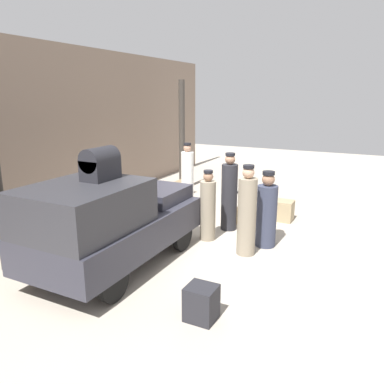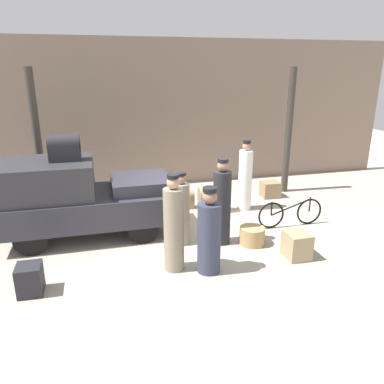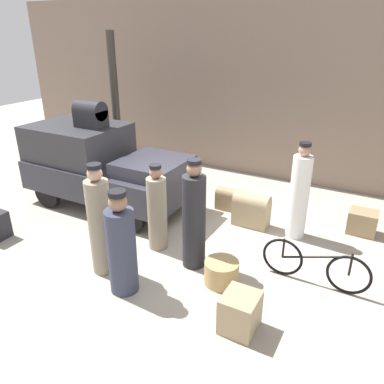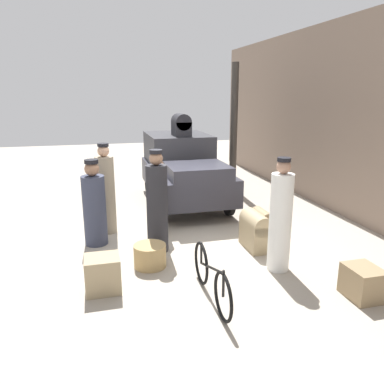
{
  "view_description": "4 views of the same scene",
  "coord_description": "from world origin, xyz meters",
  "px_view_note": "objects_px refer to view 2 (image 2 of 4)",
  "views": [
    {
      "loc": [
        -7.46,
        -3.69,
        3.19
      ],
      "look_at": [
        0.2,
        0.2,
        0.95
      ],
      "focal_mm": 35.0,
      "sensor_mm": 36.0,
      "label": 1
    },
    {
      "loc": [
        -1.8,
        -7.62,
        3.64
      ],
      "look_at": [
        0.2,
        0.2,
        0.95
      ],
      "focal_mm": 35.0,
      "sensor_mm": 36.0,
      "label": 2
    },
    {
      "loc": [
        3.21,
        -5.29,
        3.69
      ],
      "look_at": [
        0.2,
        0.2,
        0.95
      ],
      "focal_mm": 35.0,
      "sensor_mm": 36.0,
      "label": 3
    },
    {
      "loc": [
        7.05,
        -1.59,
        2.82
      ],
      "look_at": [
        0.2,
        0.2,
        0.95
      ],
      "focal_mm": 35.0,
      "sensor_mm": 36.0,
      "label": 4
    }
  ],
  "objects_px": {
    "porter_standing_middle": "(182,212)",
    "trunk_umber_medium": "(212,199)",
    "bicycle": "(290,213)",
    "porter_with_bicycle": "(245,178)",
    "trunk_on_truck_roof": "(64,148)",
    "truck": "(77,196)",
    "wicker_basket": "(252,236)",
    "conductor_in_dark_uniform": "(222,205)",
    "trunk_wicker_pale": "(270,189)",
    "suitcase_small_leather": "(297,245)",
    "porter_carrying_trunk": "(174,227)",
    "suitcase_tan_flat": "(30,279)",
    "porter_lifting_near_truck": "(209,235)",
    "trunk_barrel_dark": "(183,199)"
  },
  "relations": [
    {
      "from": "porter_standing_middle",
      "to": "trunk_umber_medium",
      "type": "distance_m",
      "value": 2.03
    },
    {
      "from": "bicycle",
      "to": "porter_standing_middle",
      "type": "height_order",
      "value": "porter_standing_middle"
    },
    {
      "from": "porter_with_bicycle",
      "to": "trunk_on_truck_roof",
      "type": "distance_m",
      "value": 4.59
    },
    {
      "from": "truck",
      "to": "wicker_basket",
      "type": "relative_size",
      "value": 6.81
    },
    {
      "from": "bicycle",
      "to": "conductor_in_dark_uniform",
      "type": "xyz_separation_m",
      "value": [
        -1.89,
        -0.43,
        0.53
      ]
    },
    {
      "from": "porter_with_bicycle",
      "to": "trunk_wicker_pale",
      "type": "xyz_separation_m",
      "value": [
        1.12,
        0.74,
        -0.64
      ]
    },
    {
      "from": "conductor_in_dark_uniform",
      "to": "trunk_umber_medium",
      "type": "height_order",
      "value": "conductor_in_dark_uniform"
    },
    {
      "from": "suitcase_small_leather",
      "to": "wicker_basket",
      "type": "bearing_deg",
      "value": 128.48
    },
    {
      "from": "truck",
      "to": "porter_carrying_trunk",
      "type": "xyz_separation_m",
      "value": [
        1.76,
        -2.05,
        -0.07
      ]
    },
    {
      "from": "wicker_basket",
      "to": "trunk_on_truck_roof",
      "type": "bearing_deg",
      "value": 159.25
    },
    {
      "from": "trunk_umber_medium",
      "to": "trunk_on_truck_roof",
      "type": "bearing_deg",
      "value": -170.39
    },
    {
      "from": "porter_with_bicycle",
      "to": "trunk_wicker_pale",
      "type": "bearing_deg",
      "value": 33.52
    },
    {
      "from": "conductor_in_dark_uniform",
      "to": "porter_standing_middle",
      "type": "bearing_deg",
      "value": 168.05
    },
    {
      "from": "truck",
      "to": "porter_carrying_trunk",
      "type": "bearing_deg",
      "value": -49.26
    },
    {
      "from": "truck",
      "to": "suitcase_tan_flat",
      "type": "xyz_separation_m",
      "value": [
        -0.76,
        -2.24,
        -0.67
      ]
    },
    {
      "from": "wicker_basket",
      "to": "porter_lifting_near_truck",
      "type": "bearing_deg",
      "value": -145.3
    },
    {
      "from": "bicycle",
      "to": "suitcase_tan_flat",
      "type": "relative_size",
      "value": 3.19
    },
    {
      "from": "porter_standing_middle",
      "to": "trunk_umber_medium",
      "type": "xyz_separation_m",
      "value": [
        1.19,
        1.6,
        -0.37
      ]
    },
    {
      "from": "trunk_wicker_pale",
      "to": "trunk_barrel_dark",
      "type": "relative_size",
      "value": 0.93
    },
    {
      "from": "porter_with_bicycle",
      "to": "suitcase_small_leather",
      "type": "distance_m",
      "value": 2.88
    },
    {
      "from": "porter_with_bicycle",
      "to": "suitcase_tan_flat",
      "type": "height_order",
      "value": "porter_with_bicycle"
    },
    {
      "from": "wicker_basket",
      "to": "trunk_barrel_dark",
      "type": "height_order",
      "value": "trunk_barrel_dark"
    },
    {
      "from": "wicker_basket",
      "to": "trunk_on_truck_roof",
      "type": "xyz_separation_m",
      "value": [
        -3.77,
        1.43,
        1.84
      ]
    },
    {
      "from": "trunk_umber_medium",
      "to": "conductor_in_dark_uniform",
      "type": "bearing_deg",
      "value": -101.24
    },
    {
      "from": "wicker_basket",
      "to": "porter_standing_middle",
      "type": "relative_size",
      "value": 0.34
    },
    {
      "from": "porter_lifting_near_truck",
      "to": "suitcase_small_leather",
      "type": "relative_size",
      "value": 3.11
    },
    {
      "from": "wicker_basket",
      "to": "conductor_in_dark_uniform",
      "type": "bearing_deg",
      "value": 158.72
    },
    {
      "from": "porter_lifting_near_truck",
      "to": "conductor_in_dark_uniform",
      "type": "distance_m",
      "value": 1.26
    },
    {
      "from": "porter_with_bicycle",
      "to": "trunk_umber_medium",
      "type": "height_order",
      "value": "porter_with_bicycle"
    },
    {
      "from": "suitcase_small_leather",
      "to": "trunk_wicker_pale",
      "type": "xyz_separation_m",
      "value": [
        1.13,
        3.56,
        -0.04
      ]
    },
    {
      "from": "porter_with_bicycle",
      "to": "porter_carrying_trunk",
      "type": "bearing_deg",
      "value": -133.06
    },
    {
      "from": "truck",
      "to": "trunk_barrel_dark",
      "type": "relative_size",
      "value": 6.47
    },
    {
      "from": "bicycle",
      "to": "porter_lifting_near_truck",
      "type": "bearing_deg",
      "value": -148.54
    },
    {
      "from": "porter_lifting_near_truck",
      "to": "trunk_umber_medium",
      "type": "distance_m",
      "value": 3.06
    },
    {
      "from": "conductor_in_dark_uniform",
      "to": "trunk_wicker_pale",
      "type": "relative_size",
      "value": 3.56
    },
    {
      "from": "conductor_in_dark_uniform",
      "to": "suitcase_small_leather",
      "type": "relative_size",
      "value": 3.54
    },
    {
      "from": "truck",
      "to": "bicycle",
      "type": "xyz_separation_m",
      "value": [
        4.87,
        -0.76,
        -0.6
      ]
    },
    {
      "from": "porter_carrying_trunk",
      "to": "trunk_umber_medium",
      "type": "height_order",
      "value": "porter_carrying_trunk"
    },
    {
      "from": "conductor_in_dark_uniform",
      "to": "trunk_barrel_dark",
      "type": "relative_size",
      "value": 3.29
    },
    {
      "from": "truck",
      "to": "trunk_wicker_pale",
      "type": "bearing_deg",
      "value": 14.08
    },
    {
      "from": "porter_lifting_near_truck",
      "to": "trunk_umber_medium",
      "type": "xyz_separation_m",
      "value": [
        0.97,
        2.88,
        -0.38
      ]
    },
    {
      "from": "truck",
      "to": "trunk_on_truck_roof",
      "type": "distance_m",
      "value": 1.11
    },
    {
      "from": "suitcase_small_leather",
      "to": "trunk_on_truck_roof",
      "type": "bearing_deg",
      "value": 153.27
    },
    {
      "from": "bicycle",
      "to": "trunk_barrel_dark",
      "type": "xyz_separation_m",
      "value": [
        -2.22,
        1.8,
        -0.07
      ]
    },
    {
      "from": "truck",
      "to": "suitcase_small_leather",
      "type": "xyz_separation_m",
      "value": [
        4.23,
        -2.21,
        -0.67
      ]
    },
    {
      "from": "porter_lifting_near_truck",
      "to": "suitcase_tan_flat",
      "type": "relative_size",
      "value": 3.18
    },
    {
      "from": "porter_lifting_near_truck",
      "to": "trunk_wicker_pale",
      "type": "distance_m",
      "value": 4.73
    },
    {
      "from": "porter_with_bicycle",
      "to": "trunk_umber_medium",
      "type": "relative_size",
      "value": 2.59
    },
    {
      "from": "porter_carrying_trunk",
      "to": "suitcase_small_leather",
      "type": "bearing_deg",
      "value": -3.88
    },
    {
      "from": "conductor_in_dark_uniform",
      "to": "suitcase_tan_flat",
      "type": "distance_m",
      "value": 3.93
    }
  ]
}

